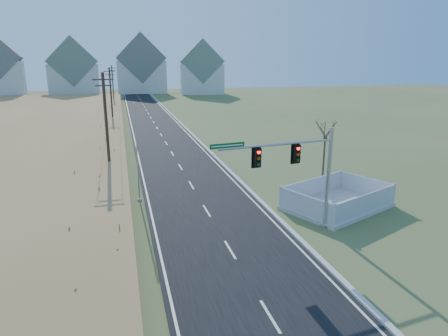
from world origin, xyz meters
TOP-DOWN VIEW (x-y plane):
  - ground at (0.00, 0.00)m, footprint 260.00×260.00m
  - road at (0.00, 50.00)m, footprint 8.00×180.00m
  - curb at (4.15, 50.00)m, footprint 0.30×180.00m
  - utility_pole_near at (-6.50, 15.00)m, footprint 1.80×0.26m
  - utility_pole_mid at (-6.50, 45.00)m, footprint 1.80×0.26m
  - utility_pole_far at (-6.50, 75.00)m, footprint 1.80×0.26m
  - condo_nnw at (-18.00, 108.00)m, footprint 14.93×11.17m
  - condo_n at (2.00, 112.00)m, footprint 15.27×10.20m
  - condo_ne at (20.00, 104.00)m, footprint 14.12×10.51m
  - traffic_signal_mast at (4.70, -0.67)m, footprint 7.71×1.31m
  - fence_enclosure at (8.96, 2.44)m, footprint 8.32×7.17m
  - open_sign at (8.00, 2.00)m, footprint 0.57×0.19m
  - flagpole at (-4.30, 7.43)m, footprint 0.32×0.32m
  - bare_tree at (11.72, 9.69)m, footprint 2.03×2.03m

SIDE VIEW (x-z plane):
  - ground at x=0.00m, z-range 0.00..0.00m
  - road at x=0.00m, z-range 0.00..0.06m
  - curb at x=4.15m, z-range 0.00..0.18m
  - fence_enclosure at x=8.96m, z-range -0.50..1.11m
  - open_sign at x=8.00m, z-range 0.02..0.73m
  - flagpole at x=-4.30m, z-range -0.72..6.41m
  - traffic_signal_mast at x=4.70m, z-range 0.80..6.99m
  - bare_tree at x=11.72m, z-range 1.65..7.03m
  - utility_pole_near at x=-6.50m, z-range 0.18..9.18m
  - utility_pole_mid at x=-6.50m, z-range 0.18..9.18m
  - utility_pole_far at x=-6.50m, z-range 0.18..9.18m
  - condo_ne at x=20.00m, z-range -1.42..15.10m
  - condo_nnw at x=-18.00m, z-range -1.58..15.45m
  - condo_n at x=2.00m, z-range -1.66..16.88m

